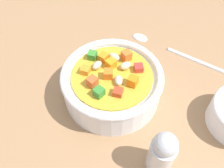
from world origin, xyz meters
The scene contains 4 objects.
ground_plane centered at (0.00, 0.00, -1.00)cm, with size 140.00×140.00×2.00cm, color #9E754F.
soup_bowl_main centered at (0.00, -0.01, 3.12)cm, with size 16.40×16.40×6.81cm.
spoon centered at (-15.78, -2.77, 0.46)cm, with size 9.81×19.28×0.99cm.
pepper_shaker centered at (1.22, 13.74, 4.08)cm, with size 3.51×3.51×8.27cm.
Camera 1 is at (13.07, 20.07, 33.85)cm, focal length 38.14 mm.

